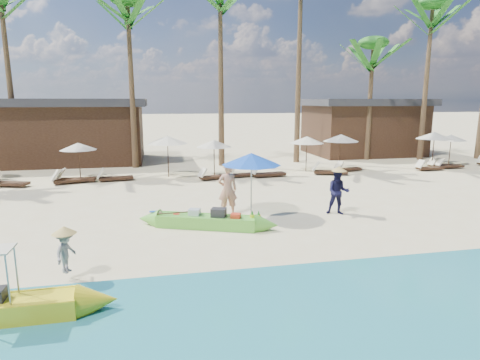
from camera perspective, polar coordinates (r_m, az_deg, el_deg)
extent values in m
plane|color=beige|center=(12.63, -2.12, -8.10)|extent=(240.00, 240.00, 0.00)
cube|color=tan|center=(8.18, 4.11, -19.49)|extent=(240.00, 4.50, 0.01)
cube|color=#5DBB39|center=(13.52, -4.79, -5.94)|extent=(3.37, 1.87, 0.40)
cube|color=white|center=(13.51, -4.80, -5.86)|extent=(2.87, 1.52, 0.18)
cube|color=#262628|center=(13.34, -3.05, -4.83)|extent=(0.58, 0.52, 0.37)
cube|color=silver|center=(13.60, -6.49, -4.73)|extent=(0.46, 0.43, 0.30)
cube|color=red|center=(13.19, -0.62, -5.30)|extent=(0.39, 0.36, 0.23)
cylinder|color=red|center=(13.81, -9.02, -4.98)|extent=(0.23, 0.23, 0.10)
cylinder|color=#262628|center=(13.80, -10.20, -5.05)|extent=(0.21, 0.21, 0.08)
sphere|color=#C8C87D|center=(13.94, -11.37, -4.70)|extent=(0.19, 0.19, 0.19)
cylinder|color=yellow|center=(13.25, 1.74, -5.32)|extent=(0.15, 0.15, 0.19)
cylinder|color=yellow|center=(13.23, 2.65, -5.36)|extent=(0.15, 0.15, 0.19)
imported|color=tan|center=(14.70, -1.77, -1.36)|extent=(0.73, 0.49, 1.96)
imported|color=black|center=(15.30, 13.78, -1.67)|extent=(1.00, 0.90, 1.70)
imported|color=gray|center=(10.41, -23.53, -9.34)|extent=(0.60, 0.75, 1.02)
cylinder|color=#99999E|center=(14.71, 1.61, -0.75)|extent=(0.05, 0.05, 2.26)
cone|color=blue|center=(14.54, 1.63, 3.00)|extent=(2.16, 2.16, 0.44)
cube|color=#3C2618|center=(22.81, -29.99, -0.43)|extent=(1.96, 1.13, 0.13)
cylinder|color=#3C2618|center=(23.14, -21.88, 2.42)|extent=(0.05, 0.05, 1.92)
cone|color=beige|center=(23.03, -22.03, 4.45)|extent=(1.92, 1.92, 0.38)
cube|color=#3C2618|center=(22.50, -22.10, 0.10)|extent=(1.85, 0.69, 0.13)
cube|color=beige|center=(22.65, -24.12, 0.83)|extent=(0.44, 0.61, 0.53)
cube|color=#3C2618|center=(22.31, -22.68, -0.03)|extent=(1.93, 1.08, 0.13)
cube|color=beige|center=(22.20, -24.82, 0.60)|extent=(0.56, 0.69, 0.54)
cylinder|color=#3C2618|center=(22.56, -10.20, 3.23)|extent=(0.06, 0.06, 2.23)
cone|color=beige|center=(22.45, -10.28, 5.66)|extent=(2.23, 2.23, 0.45)
cube|color=#3C2618|center=(22.20, -17.19, 0.27)|extent=(1.79, 0.76, 0.12)
cube|color=beige|center=(22.15, -19.22, 0.93)|extent=(0.45, 0.61, 0.51)
cylinder|color=#3C2618|center=(22.38, -3.69, 3.02)|extent=(0.05, 0.05, 1.99)
cone|color=beige|center=(22.27, -3.72, 5.20)|extent=(1.99, 1.99, 0.40)
cube|color=#3C2618|center=(21.66, -3.54, 0.48)|extent=(1.78, 1.01, 0.12)
cube|color=beige|center=(21.31, -5.37, 1.09)|extent=(0.52, 0.63, 0.49)
cube|color=#3C2618|center=(22.27, 0.46, 0.77)|extent=(1.65, 0.79, 0.11)
cube|color=beige|center=(21.97, -1.22, 1.37)|extent=(0.44, 0.57, 0.46)
cylinder|color=#3C2618|center=(24.28, 9.42, 3.60)|extent=(0.05, 0.05, 2.04)
cone|color=beige|center=(24.19, 9.48, 5.66)|extent=(2.04, 2.04, 0.41)
cube|color=#3C2618|center=(22.37, 4.15, 0.85)|extent=(1.90, 0.80, 0.13)
cube|color=beige|center=(22.02, 2.20, 1.56)|extent=(0.48, 0.64, 0.54)
cube|color=#3C2618|center=(23.56, 12.75, 1.14)|extent=(1.97, 1.18, 0.13)
cube|color=beige|center=(23.44, 10.77, 1.99)|extent=(0.59, 0.71, 0.55)
cylinder|color=#3C2618|center=(25.05, 14.05, 3.75)|extent=(0.05, 0.05, 2.13)
cone|color=beige|center=(24.96, 14.15, 5.83)|extent=(2.13, 2.13, 0.43)
cube|color=#3C2618|center=(24.95, 15.19, 1.51)|extent=(1.64, 0.75, 0.11)
cube|color=beige|center=(24.51, 13.90, 2.06)|extent=(0.43, 0.56, 0.46)
cylinder|color=#3C2618|center=(28.00, 25.77, 3.80)|extent=(0.06, 0.06, 2.20)
cone|color=beige|center=(27.91, 25.93, 5.73)|extent=(2.20, 2.20, 0.44)
cube|color=#3C2618|center=(27.02, 25.42, 1.54)|extent=(1.66, 0.57, 0.12)
cube|color=beige|center=(26.53, 24.24, 2.12)|extent=(0.38, 0.54, 0.48)
cube|color=#3C2618|center=(28.32, 27.63, 1.76)|extent=(1.72, 0.61, 0.12)
cube|color=beige|center=(27.84, 26.46, 2.34)|extent=(0.40, 0.56, 0.50)
cylinder|color=#3C2618|center=(29.80, 27.70, 3.77)|extent=(0.05, 0.05, 1.95)
cone|color=beige|center=(29.72, 27.84, 5.37)|extent=(1.95, 1.95, 0.39)
cube|color=#3C2618|center=(28.55, 26.71, 1.88)|extent=(1.60, 0.57, 0.11)
cube|color=beige|center=(28.06, 25.67, 2.41)|extent=(0.37, 0.52, 0.46)
cone|color=brown|center=(28.17, -29.99, 12.34)|extent=(0.40, 0.40, 10.89)
cone|color=brown|center=(26.08, -15.16, 12.73)|extent=(0.40, 0.40, 10.08)
cone|color=brown|center=(26.14, -2.74, 14.39)|extent=(0.40, 0.40, 11.26)
cone|color=brown|center=(27.89, 8.38, 16.05)|extent=(0.40, 0.40, 13.16)
cone|color=brown|center=(30.16, 17.97, 10.42)|extent=(0.40, 0.40, 8.07)
ellipsoid|color=#24691A|center=(30.41, 18.45, 18.03)|extent=(2.08, 2.08, 0.88)
cone|color=brown|center=(31.50, 24.94, 12.28)|extent=(0.40, 0.40, 10.64)
ellipsoid|color=#24691A|center=(32.13, 25.77, 21.76)|extent=(2.08, 2.08, 0.88)
cube|color=#3C2618|center=(29.96, -23.45, 5.94)|extent=(10.00, 6.00, 3.80)
cube|color=#2D2D33|center=(29.87, -23.77, 10.04)|extent=(10.80, 6.60, 0.50)
cube|color=#3C2618|center=(33.41, 16.97, 6.83)|extent=(8.00, 6.00, 3.80)
cube|color=#2D2D33|center=(33.33, 17.19, 10.51)|extent=(8.80, 6.60, 0.50)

